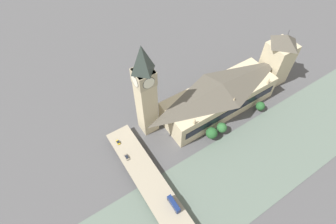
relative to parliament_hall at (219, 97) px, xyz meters
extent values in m
plane|color=#4C4C4F|center=(-17.21, 8.00, -13.10)|extent=(600.00, 600.00, 0.00)
cube|color=slate|center=(-49.95, 8.00, -12.95)|extent=(53.48, 360.00, 0.30)
cube|color=#C1B28E|center=(0.06, 0.00, -3.14)|extent=(28.52, 88.15, 19.92)
cube|color=black|center=(-14.36, 0.00, -2.15)|extent=(0.40, 81.10, 5.97)
pyramid|color=#514C42|center=(0.06, 0.00, 10.05)|extent=(27.95, 86.39, 6.47)
cone|color=tan|center=(-13.21, -33.50, 9.31)|extent=(2.20, 2.20, 5.00)
cone|color=tan|center=(-13.21, 0.00, 9.31)|extent=(2.20, 2.20, 5.00)
cone|color=tan|center=(-13.21, 33.50, 9.31)|extent=(2.20, 2.20, 5.00)
cube|color=#C1B28E|center=(13.21, 53.60, 14.58)|extent=(11.04, 11.04, 55.36)
cube|color=tan|center=(13.21, 53.60, 37.29)|extent=(11.71, 11.71, 9.94)
cylinder|color=black|center=(7.52, 53.60, 37.29)|extent=(0.50, 7.98, 7.98)
cylinder|color=silver|center=(7.40, 53.60, 37.29)|extent=(0.62, 7.39, 7.39)
cylinder|color=black|center=(18.91, 53.60, 37.29)|extent=(0.50, 7.98, 7.98)
cylinder|color=silver|center=(19.03, 53.60, 37.29)|extent=(0.62, 7.39, 7.39)
cylinder|color=black|center=(13.21, 47.90, 37.29)|extent=(7.98, 0.50, 7.98)
cylinder|color=silver|center=(13.21, 47.79, 37.29)|extent=(7.39, 0.62, 7.39)
cylinder|color=black|center=(13.21, 59.29, 37.29)|extent=(7.98, 0.50, 7.98)
cylinder|color=silver|center=(13.21, 59.41, 37.29)|extent=(7.39, 0.62, 7.39)
pyramid|color=#2D3833|center=(13.21, 53.60, 51.08)|extent=(11.26, 11.26, 17.64)
cube|color=#C1B28E|center=(0.06, -57.39, 4.97)|extent=(18.63, 18.63, 36.15)
pyramid|color=#514C42|center=(0.06, -57.39, 27.24)|extent=(18.63, 18.63, 8.38)
cylinder|color=#333338|center=(0.06, -57.39, 33.43)|extent=(0.30, 0.30, 4.00)
cube|color=gray|center=(-49.95, 75.39, -10.77)|extent=(3.00, 14.06, 4.65)
cube|color=gray|center=(-1.31, 75.39, -10.77)|extent=(3.00, 14.06, 4.65)
cube|color=gray|center=(-49.95, 75.39, -7.85)|extent=(138.97, 16.54, 1.20)
cube|color=navy|center=(-45.92, 71.43, -5.90)|extent=(10.46, 2.57, 1.86)
cube|color=black|center=(-45.92, 71.43, -5.53)|extent=(9.42, 2.63, 0.82)
cube|color=navy|center=(-45.92, 71.43, -3.88)|extent=(10.25, 2.57, 2.18)
cube|color=black|center=(-45.92, 71.43, -3.77)|extent=(9.42, 2.63, 1.05)
cube|color=navy|center=(-45.92, 71.43, -2.71)|extent=(10.15, 2.44, 0.16)
cylinder|color=black|center=(-41.53, 70.26, -6.72)|extent=(1.06, 0.28, 1.06)
cylinder|color=black|center=(-41.53, 72.61, -6.72)|extent=(1.06, 0.28, 1.06)
cylinder|color=black|center=(-50.20, 70.26, -6.72)|extent=(1.06, 0.28, 1.06)
cylinder|color=black|center=(-50.20, 72.61, -6.72)|extent=(1.06, 0.28, 1.06)
cube|color=gold|center=(9.50, 79.30, -6.71)|extent=(3.84, 1.75, 0.58)
cube|color=black|center=(9.39, 79.30, -6.13)|extent=(2.00, 1.58, 0.58)
cylinder|color=black|center=(10.93, 78.51, -6.90)|extent=(0.70, 0.22, 0.70)
cylinder|color=black|center=(10.93, 80.08, -6.90)|extent=(0.70, 0.22, 0.70)
cylinder|color=black|center=(8.07, 78.51, -6.90)|extent=(0.70, 0.22, 0.70)
cylinder|color=black|center=(8.07, 80.08, -6.90)|extent=(0.70, 0.22, 0.70)
cube|color=slate|center=(-3.67, 79.61, -6.71)|extent=(4.76, 1.88, 0.57)
cube|color=black|center=(-3.81, 79.61, -6.15)|extent=(2.48, 1.69, 0.56)
cylinder|color=black|center=(-1.79, 78.76, -6.89)|extent=(0.71, 0.22, 0.71)
cylinder|color=black|center=(-1.79, 80.46, -6.89)|extent=(0.71, 0.22, 0.71)
cylinder|color=black|center=(-5.55, 78.76, -6.89)|extent=(0.71, 0.22, 0.71)
cylinder|color=black|center=(-5.55, 80.46, -6.89)|extent=(0.71, 0.22, 0.71)
cylinder|color=brown|center=(-19.22, 12.66, -11.61)|extent=(0.70, 0.70, 2.99)
sphere|color=#2D6633|center=(-19.22, 12.66, -7.02)|extent=(7.28, 7.28, 7.28)
cylinder|color=brown|center=(-19.46, -25.21, -11.97)|extent=(0.70, 0.70, 2.27)
sphere|color=#235628|center=(-19.46, -25.21, -7.93)|extent=(6.82, 6.82, 6.82)
cylinder|color=brown|center=(-19.26, 21.98, -11.35)|extent=(0.70, 0.70, 3.50)
sphere|color=#235628|center=(-19.26, 21.98, -6.15)|extent=(8.13, 8.13, 8.13)
camera|label=1|loc=(-87.12, 102.15, 144.03)|focal=28.00mm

